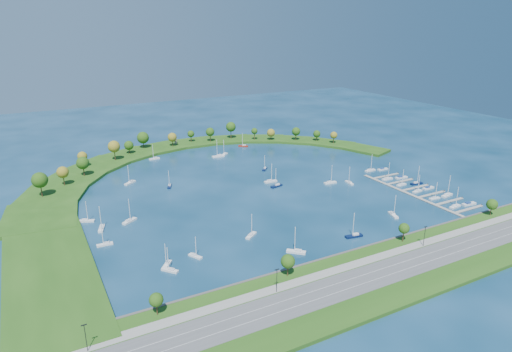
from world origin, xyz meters
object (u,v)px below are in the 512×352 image
moored_boat_4 (130,182)px  moored_boat_14 (270,181)px  docked_boat_6 (401,184)px  moored_boat_0 (296,251)px  docked_boat_3 (447,195)px  docked_boat_0 (455,206)px  harbor_tower (176,141)px  moored_boat_19 (154,158)px  moored_boat_21 (87,220)px  moored_boat_3 (265,169)px  moored_boat_13 (277,185)px  moored_boat_9 (354,235)px  moored_boat_5 (224,154)px  moored_boat_17 (101,228)px  moored_boat_6 (167,264)px  moored_boat_10 (105,244)px  docked_boat_2 (434,198)px  moored_boat_12 (349,182)px  docked_boat_8 (387,178)px  docked_boat_5 (428,188)px  docked_boat_9 (401,177)px  docked_boat_10 (370,170)px  moored_boat_16 (330,182)px  moored_boat_11 (218,156)px  docked_boat_11 (383,169)px  dock_system (418,192)px  moored_boat_20 (195,255)px  docked_boat_7 (416,183)px  moored_boat_18 (243,146)px  moored_boat_7 (170,186)px  moored_boat_8 (393,214)px  docked_boat_4 (417,191)px  moored_boat_1 (251,235)px  moored_boat_15 (170,270)px  docked_boat_1 (469,204)px  moored_boat_2 (129,220)px

moored_boat_4 → moored_boat_14: moored_boat_4 is taller
moored_boat_14 → docked_boat_6: bearing=-29.5°
moored_boat_0 → docked_boat_3: docked_boat_3 is taller
docked_boat_0 → harbor_tower: bearing=108.6°
moored_boat_4 → moored_boat_19: 55.41m
moored_boat_21 → moored_boat_3: bearing=38.1°
docked_boat_6 → moored_boat_13: bearing=149.0°
moored_boat_9 → moored_boat_5: bearing=-81.6°
moored_boat_17 → docked_boat_6: 186.91m
moored_boat_6 → moored_boat_17: (-18.77, 51.05, 0.04)m
moored_boat_9 → moored_boat_10: bearing=-14.7°
docked_boat_2 → docked_boat_3: bearing=3.3°
moored_boat_12 → docked_boat_8: bearing=-95.2°
docked_boat_5 → docked_boat_9: 23.35m
moored_boat_14 → docked_boat_6: 85.90m
moored_boat_4 → docked_boat_10: 167.64m
moored_boat_16 → moored_boat_4: bearing=157.7°
moored_boat_11 → moored_boat_13: 80.43m
docked_boat_5 → docked_boat_11: docked_boat_5 is taller
dock_system → moored_boat_0: (-109.91, -29.06, 0.59)m
moored_boat_20 → docked_boat_2: 152.85m
docked_boat_5 → docked_boat_6: docked_boat_6 is taller
moored_boat_10 → docked_boat_7: (197.42, -8.89, 0.04)m
moored_boat_18 → moored_boat_19: bearing=40.0°
moored_boat_11 → moored_boat_12: bearing=122.3°
moored_boat_7 → docked_boat_0: 174.40m
dock_system → moored_boat_3: bearing=126.1°
moored_boat_19 → docked_boat_10: size_ratio=0.97×
moored_boat_10 → moored_boat_17: size_ratio=0.88×
docked_boat_5 → moored_boat_0: bearing=-166.6°
moored_boat_3 → moored_boat_8: (22.70, -104.72, 0.05)m
harbor_tower → docked_boat_4: size_ratio=0.38×
moored_boat_3 → moored_boat_19: size_ratio=0.91×
moored_boat_1 → docked_boat_0: docked_boat_0 is taller
moored_boat_0 → moored_boat_12: moored_boat_0 is taller
moored_boat_13 → moored_boat_19: moored_boat_13 is taller
moored_boat_7 → moored_boat_15: size_ratio=1.00×
moored_boat_10 → moored_boat_6: bearing=125.1°
moored_boat_3 → docked_boat_3: docked_boat_3 is taller
moored_boat_1 → docked_boat_8: bearing=-20.9°
moored_boat_4 → docked_boat_10: size_ratio=1.05×
docked_boat_1 → moored_boat_13: bearing=141.5°
moored_boat_2 → moored_boat_3: moored_boat_2 is taller
docked_boat_7 → moored_boat_5: bearing=131.1°
moored_boat_10 → moored_boat_16: size_ratio=0.88×
moored_boat_3 → moored_boat_0: bearing=20.9°
moored_boat_11 → docked_boat_4: (79.74, -130.19, -0.10)m
dock_system → moored_boat_11: (-79.51, 131.14, 0.64)m
moored_boat_9 → docked_boat_9: 101.93m
moored_boat_14 → moored_boat_4: bearing=156.3°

